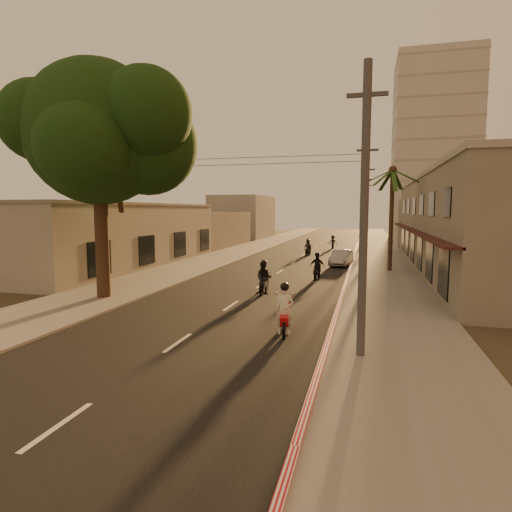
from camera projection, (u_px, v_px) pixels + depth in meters
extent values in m
plane|color=#383023|center=(217.00, 316.00, 18.79)|extent=(160.00, 160.00, 0.00)
cube|color=black|center=(293.00, 262.00, 38.03)|extent=(10.00, 140.00, 0.02)
cube|color=slate|center=(381.00, 265.00, 36.14)|extent=(5.00, 140.00, 0.12)
cube|color=slate|center=(214.00, 259.00, 39.90)|extent=(5.00, 140.00, 0.12)
cube|color=red|center=(350.00, 271.00, 31.93)|extent=(0.20, 60.00, 0.20)
cube|color=gray|center=(473.00, 225.00, 32.22)|extent=(8.00, 34.00, 7.00)
cube|color=#A19E92|center=(475.00, 176.00, 31.83)|extent=(8.20, 34.20, 0.30)
cube|color=#381A16|center=(412.00, 230.00, 33.34)|extent=(0.80, 34.00, 0.12)
cube|color=#A19E92|center=(115.00, 236.00, 35.50)|extent=(8.00, 24.00, 5.00)
cube|color=gray|center=(114.00, 205.00, 35.23)|extent=(8.20, 24.20, 0.20)
cube|color=#B7B5B2|center=(433.00, 150.00, 67.16)|extent=(12.00, 12.00, 28.00)
cylinder|color=black|center=(102.00, 242.00, 22.15)|extent=(0.70, 0.70, 6.00)
cylinder|color=black|center=(118.00, 183.00, 22.01)|extent=(1.22, 2.17, 3.04)
cylinder|color=black|center=(86.00, 179.00, 21.67)|extent=(1.31, 1.49, 2.73)
sphere|color=black|center=(98.00, 133.00, 21.56)|extent=(7.20, 7.20, 7.20)
sphere|color=black|center=(147.00, 145.00, 22.03)|extent=(5.20, 5.20, 5.20)
sphere|color=black|center=(78.00, 143.00, 22.82)|extent=(4.80, 4.80, 4.80)
sphere|color=black|center=(86.00, 146.00, 19.78)|extent=(4.60, 4.60, 4.60)
sphere|color=black|center=(146.00, 113.00, 20.25)|extent=(4.40, 4.40, 4.40)
sphere|color=black|center=(40.00, 121.00, 20.96)|extent=(4.00, 4.00, 4.00)
sphere|color=black|center=(143.00, 119.00, 23.45)|extent=(4.40, 4.40, 4.40)
cylinder|color=black|center=(391.00, 221.00, 31.77)|extent=(0.32, 0.32, 7.60)
sphere|color=black|center=(393.00, 170.00, 31.36)|extent=(0.60, 0.60, 0.60)
cylinder|color=#38383A|center=(364.00, 214.00, 12.90)|extent=(0.26, 0.26, 9.00)
cube|color=#38383A|center=(367.00, 95.00, 12.53)|extent=(1.20, 0.12, 0.12)
cylinder|color=#38383A|center=(366.00, 212.00, 24.45)|extent=(0.26, 0.26, 9.00)
cube|color=#38383A|center=(368.00, 150.00, 24.08)|extent=(1.20, 0.12, 0.12)
cylinder|color=#38383A|center=(367.00, 212.00, 35.99)|extent=(0.26, 0.26, 9.00)
cube|color=#38383A|center=(368.00, 170.00, 35.62)|extent=(1.20, 0.12, 0.12)
cylinder|color=#38383A|center=(367.00, 211.00, 47.54)|extent=(0.26, 0.26, 9.00)
cube|color=#38383A|center=(368.00, 180.00, 47.17)|extent=(1.20, 0.12, 0.12)
cylinder|color=#38383A|center=(367.00, 211.00, 59.09)|extent=(0.26, 0.26, 9.00)
cube|color=#38383A|center=(368.00, 186.00, 58.71)|extent=(1.20, 0.12, 0.12)
cube|color=#A19E92|center=(426.00, 222.00, 58.25)|extent=(8.00, 14.00, 6.00)
cube|color=#A19E92|center=(204.00, 229.00, 54.78)|extent=(8.00, 14.00, 4.40)
cube|color=#A19E92|center=(243.00, 217.00, 71.96)|extent=(8.00, 14.00, 7.00)
cylinder|color=black|center=(285.00, 321.00, 16.74)|extent=(0.21, 0.63, 0.62)
cylinder|color=black|center=(284.00, 331.00, 15.38)|extent=(0.21, 0.63, 0.62)
cube|color=#AF0D17|center=(284.00, 318.00, 15.94)|extent=(0.50, 1.25, 0.33)
cube|color=#AF0D17|center=(285.00, 311.00, 16.47)|extent=(0.34, 0.16, 0.66)
cylinder|color=silver|center=(285.00, 300.00, 16.56)|extent=(0.61, 0.14, 0.04)
imported|color=silver|center=(284.00, 310.00, 15.91)|extent=(0.82, 0.66, 1.85)
sphere|color=black|center=(285.00, 287.00, 15.82)|extent=(0.33, 0.33, 0.33)
sphere|color=silver|center=(277.00, 293.00, 16.54)|extent=(0.13, 0.13, 0.13)
sphere|color=silver|center=(293.00, 293.00, 16.48)|extent=(0.13, 0.13, 0.13)
cylinder|color=black|center=(267.00, 286.00, 24.38)|extent=(0.13, 0.61, 0.60)
cylinder|color=black|center=(262.00, 291.00, 23.08)|extent=(0.13, 0.61, 0.60)
cube|color=black|center=(264.00, 284.00, 23.62)|extent=(0.34, 1.19, 0.32)
cube|color=black|center=(266.00, 279.00, 24.13)|extent=(0.33, 0.12, 0.65)
cylinder|color=silver|center=(266.00, 272.00, 24.21)|extent=(0.59, 0.06, 0.04)
imported|color=black|center=(264.00, 278.00, 23.59)|extent=(0.93, 0.74, 1.81)
sphere|color=black|center=(264.00, 263.00, 23.50)|extent=(0.32, 0.32, 0.32)
cylinder|color=black|center=(319.00, 274.00, 29.29)|extent=(0.14, 0.59, 0.58)
cylinder|color=black|center=(315.00, 277.00, 28.07)|extent=(0.14, 0.59, 0.58)
cube|color=black|center=(317.00, 271.00, 28.57)|extent=(0.37, 1.16, 0.31)
cube|color=black|center=(318.00, 268.00, 29.05)|extent=(0.32, 0.13, 0.62)
cylinder|color=silver|center=(319.00, 262.00, 29.13)|extent=(0.57, 0.08, 0.04)
imported|color=black|center=(317.00, 267.00, 28.54)|extent=(1.08, 0.57, 1.75)
sphere|color=black|center=(317.00, 254.00, 28.46)|extent=(0.31, 0.31, 0.31)
cylinder|color=black|center=(310.00, 252.00, 44.76)|extent=(0.18, 0.55, 0.54)
cylinder|color=black|center=(306.00, 253.00, 43.65)|extent=(0.18, 0.55, 0.54)
cube|color=black|center=(308.00, 250.00, 44.11)|extent=(0.43, 1.09, 0.29)
cube|color=black|center=(309.00, 248.00, 44.54)|extent=(0.30, 0.14, 0.58)
cylinder|color=silver|center=(310.00, 245.00, 44.61)|extent=(0.53, 0.12, 0.04)
imported|color=black|center=(308.00, 247.00, 44.08)|extent=(0.95, 0.76, 1.63)
sphere|color=black|center=(308.00, 240.00, 44.00)|extent=(0.29, 0.29, 0.29)
cylinder|color=black|center=(333.00, 246.00, 52.22)|extent=(0.10, 0.53, 0.53)
cylinder|color=black|center=(332.00, 247.00, 51.08)|extent=(0.10, 0.53, 0.53)
cube|color=black|center=(333.00, 244.00, 51.56)|extent=(0.28, 1.05, 0.28)
cube|color=black|center=(333.00, 243.00, 52.00)|extent=(0.29, 0.10, 0.57)
cylinder|color=silver|center=(333.00, 240.00, 52.07)|extent=(0.52, 0.05, 0.04)
imported|color=black|center=(333.00, 242.00, 51.53)|extent=(1.05, 0.62, 1.59)
sphere|color=black|center=(333.00, 236.00, 51.45)|extent=(0.28, 0.28, 0.28)
imported|color=#96989D|center=(341.00, 258.00, 35.79)|extent=(2.41, 4.39, 1.33)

